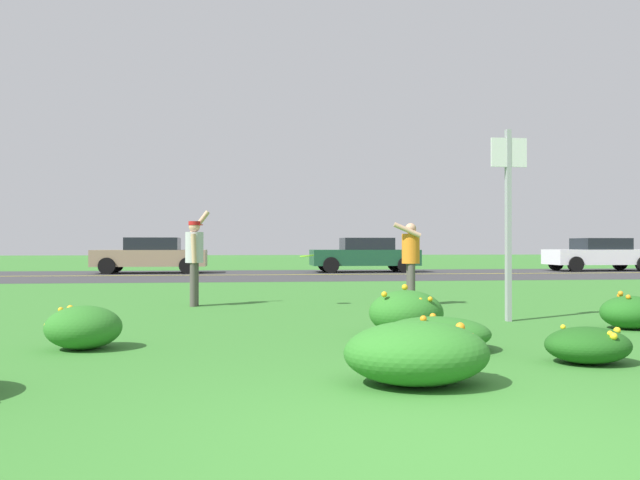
% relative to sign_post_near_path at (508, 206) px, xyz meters
% --- Properties ---
extents(ground_plane, '(120.00, 120.00, 0.00)m').
position_rel_sign_post_near_path_xyz_m(ground_plane, '(-2.78, 4.88, -1.75)').
color(ground_plane, '#387A2D').
extents(highway_strip, '(120.00, 9.57, 0.01)m').
position_rel_sign_post_near_path_xyz_m(highway_strip, '(-2.78, 15.80, -1.75)').
color(highway_strip, '#38383A').
rests_on(highway_strip, ground).
extents(highway_center_stripe, '(120.00, 0.16, 0.00)m').
position_rel_sign_post_near_path_xyz_m(highway_center_stripe, '(-2.78, 15.80, -1.74)').
color(highway_center_stripe, yellow).
rests_on(highway_center_stripe, ground).
extents(daylily_clump_near_camera, '(1.22, 1.02, 0.53)m').
position_rel_sign_post_near_path_xyz_m(daylily_clump_near_camera, '(-2.60, -4.26, -1.49)').
color(daylily_clump_near_camera, '#2D7526').
rests_on(daylily_clump_near_camera, ground).
extents(daylily_clump_front_center, '(0.96, 0.91, 0.64)m').
position_rel_sign_post_near_path_xyz_m(daylily_clump_front_center, '(-1.93, -1.32, -1.46)').
color(daylily_clump_front_center, '#2D7526').
rests_on(daylily_clump_front_center, ground).
extents(daylily_clump_mid_left, '(0.83, 0.71, 0.52)m').
position_rel_sign_post_near_path_xyz_m(daylily_clump_mid_left, '(1.29, -1.09, -1.52)').
color(daylily_clump_mid_left, '#23661E').
rests_on(daylily_clump_mid_left, ground).
extents(daylily_clump_front_right, '(0.84, 0.70, 0.36)m').
position_rel_sign_post_near_path_xyz_m(daylily_clump_front_right, '(-0.67, -3.50, -1.57)').
color(daylily_clump_front_right, '#1E5619').
rests_on(daylily_clump_front_right, ground).
extents(daylily_clump_mid_right, '(0.84, 0.77, 0.49)m').
position_rel_sign_post_near_path_xyz_m(daylily_clump_mid_right, '(-5.78, -2.00, -1.51)').
color(daylily_clump_mid_right, '#2D7526').
rests_on(daylily_clump_mid_right, ground).
extents(daylily_clump_mid_center, '(1.21, 1.10, 0.41)m').
position_rel_sign_post_near_path_xyz_m(daylily_clump_mid_center, '(-1.90, -2.53, -1.57)').
color(daylily_clump_mid_center, '#2D7526').
rests_on(daylily_clump_mid_center, ground).
extents(sign_post_near_path, '(0.56, 0.10, 2.91)m').
position_rel_sign_post_near_path_xyz_m(sign_post_near_path, '(0.00, 0.00, 0.00)').
color(sign_post_near_path, '#93969B').
rests_on(sign_post_near_path, ground).
extents(person_thrower_red_cap_gray_shirt, '(0.46, 0.50, 1.83)m').
position_rel_sign_post_near_path_xyz_m(person_thrower_red_cap_gray_shirt, '(-4.90, 3.10, -0.76)').
color(person_thrower_red_cap_gray_shirt, '#B2B2B7').
rests_on(person_thrower_red_cap_gray_shirt, ground).
extents(person_catcher_orange_shirt, '(0.55, 0.50, 1.59)m').
position_rel_sign_post_near_path_xyz_m(person_catcher_orange_shirt, '(-0.80, 2.73, -0.81)').
color(person_catcher_orange_shirt, orange).
rests_on(person_catcher_orange_shirt, ground).
extents(frisbee_lime, '(0.27, 0.27, 0.06)m').
position_rel_sign_post_near_path_xyz_m(frisbee_lime, '(-2.78, 2.92, -0.80)').
color(frisbee_lime, '#8CD133').
extents(car_white_leftmost, '(4.50, 2.00, 1.45)m').
position_rel_sign_post_near_path_xyz_m(car_white_leftmost, '(11.78, 17.95, -1.01)').
color(car_white_leftmost, silver).
rests_on(car_white_leftmost, ground).
extents(car_dark_green_center_left, '(4.50, 2.00, 1.45)m').
position_rel_sign_post_near_path_xyz_m(car_dark_green_center_left, '(1.23, 17.95, -1.01)').
color(car_dark_green_center_left, '#194C2D').
rests_on(car_dark_green_center_left, ground).
extents(car_tan_center_right, '(4.50, 2.00, 1.45)m').
position_rel_sign_post_near_path_xyz_m(car_tan_center_right, '(-7.63, 17.95, -1.01)').
color(car_tan_center_right, '#937F60').
rests_on(car_tan_center_right, ground).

